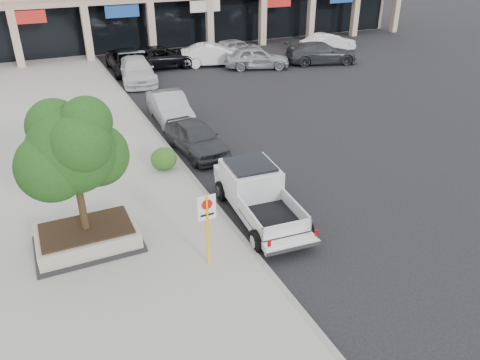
{
  "coord_description": "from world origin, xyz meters",
  "views": [
    {
      "loc": [
        -6.87,
        -11.02,
        8.86
      ],
      "look_at": [
        -1.06,
        1.5,
        1.57
      ],
      "focal_mm": 35.0,
      "sensor_mm": 36.0,
      "label": 1
    }
  ],
  "objects_px": {
    "curb_car_a": "(196,138)",
    "curb_car_c": "(137,70)",
    "planter_tree": "(76,148)",
    "planter": "(88,237)",
    "curb_car_b": "(170,108)",
    "no_parking_sign": "(207,220)",
    "lot_car_c": "(321,53)",
    "curb_car_d": "(129,61)",
    "lot_car_a": "(257,57)",
    "lot_car_e": "(235,48)",
    "lot_car_f": "(328,43)",
    "lot_car_b": "(214,55)",
    "lot_car_d": "(161,57)",
    "pickup_truck": "(261,197)"
  },
  "relations": [
    {
      "from": "pickup_truck",
      "to": "lot_car_a",
      "type": "height_order",
      "value": "pickup_truck"
    },
    {
      "from": "planter_tree",
      "to": "planter",
      "type": "bearing_deg",
      "value": -131.03
    },
    {
      "from": "no_parking_sign",
      "to": "lot_car_b",
      "type": "height_order",
      "value": "no_parking_sign"
    },
    {
      "from": "lot_car_f",
      "to": "planter_tree",
      "type": "bearing_deg",
      "value": 123.19
    },
    {
      "from": "no_parking_sign",
      "to": "curb_car_c",
      "type": "xyz_separation_m",
      "value": [
        2.92,
        20.44,
        -0.86
      ]
    },
    {
      "from": "lot_car_d",
      "to": "pickup_truck",
      "type": "bearing_deg",
      "value": 175.17
    },
    {
      "from": "lot_car_f",
      "to": "curb_car_c",
      "type": "bearing_deg",
      "value": 88.06
    },
    {
      "from": "curb_car_a",
      "to": "lot_car_f",
      "type": "height_order",
      "value": "lot_car_f"
    },
    {
      "from": "planter_tree",
      "to": "no_parking_sign",
      "type": "bearing_deg",
      "value": -40.16
    },
    {
      "from": "planter_tree",
      "to": "curb_car_d",
      "type": "bearing_deg",
      "value": 73.76
    },
    {
      "from": "lot_car_c",
      "to": "lot_car_f",
      "type": "distance_m",
      "value": 3.67
    },
    {
      "from": "pickup_truck",
      "to": "curb_car_c",
      "type": "relative_size",
      "value": 0.99
    },
    {
      "from": "planter_tree",
      "to": "curb_car_b",
      "type": "height_order",
      "value": "planter_tree"
    },
    {
      "from": "no_parking_sign",
      "to": "curb_car_a",
      "type": "relative_size",
      "value": 0.54
    },
    {
      "from": "lot_car_e",
      "to": "lot_car_f",
      "type": "height_order",
      "value": "lot_car_f"
    },
    {
      "from": "curb_car_c",
      "to": "curb_car_a",
      "type": "bearing_deg",
      "value": -85.0
    },
    {
      "from": "no_parking_sign",
      "to": "lot_car_c",
      "type": "xyz_separation_m",
      "value": [
        16.95,
        19.52,
        -0.84
      ]
    },
    {
      "from": "curb_car_b",
      "to": "curb_car_c",
      "type": "xyz_separation_m",
      "value": [
        0.24,
        8.14,
        0.02
      ]
    },
    {
      "from": "lot_car_c",
      "to": "lot_car_f",
      "type": "bearing_deg",
      "value": -26.37
    },
    {
      "from": "curb_car_c",
      "to": "curb_car_b",
      "type": "bearing_deg",
      "value": -85.0
    },
    {
      "from": "curb_car_a",
      "to": "curb_car_c",
      "type": "xyz_separation_m",
      "value": [
        0.37,
        12.49,
        0.05
      ]
    },
    {
      "from": "curb_car_b",
      "to": "lot_car_c",
      "type": "relative_size",
      "value": 0.84
    },
    {
      "from": "planter_tree",
      "to": "lot_car_d",
      "type": "height_order",
      "value": "planter_tree"
    },
    {
      "from": "planter",
      "to": "lot_car_d",
      "type": "bearing_deg",
      "value": 67.81
    },
    {
      "from": "lot_car_c",
      "to": "curb_car_c",
      "type": "bearing_deg",
      "value": 102.21
    },
    {
      "from": "curb_car_c",
      "to": "lot_car_c",
      "type": "distance_m",
      "value": 14.07
    },
    {
      "from": "curb_car_a",
      "to": "curb_car_b",
      "type": "distance_m",
      "value": 4.34
    },
    {
      "from": "curb_car_b",
      "to": "lot_car_f",
      "type": "relative_size",
      "value": 0.94
    },
    {
      "from": "lot_car_e",
      "to": "curb_car_d",
      "type": "bearing_deg",
      "value": 82.29
    },
    {
      "from": "lot_car_f",
      "to": "lot_car_d",
      "type": "bearing_deg",
      "value": 77.01
    },
    {
      "from": "planter_tree",
      "to": "lot_car_b",
      "type": "height_order",
      "value": "planter_tree"
    },
    {
      "from": "planter",
      "to": "lot_car_a",
      "type": "relative_size",
      "value": 0.67
    },
    {
      "from": "curb_car_b",
      "to": "lot_car_e",
      "type": "xyz_separation_m",
      "value": [
        9.0,
        11.55,
        0.03
      ]
    },
    {
      "from": "curb_car_d",
      "to": "lot_car_a",
      "type": "relative_size",
      "value": 1.19
    },
    {
      "from": "planter_tree",
      "to": "lot_car_b",
      "type": "distance_m",
      "value": 23.51
    },
    {
      "from": "planter",
      "to": "lot_car_d",
      "type": "xyz_separation_m",
      "value": [
        8.59,
        21.05,
        0.31
      ]
    },
    {
      "from": "planter_tree",
      "to": "curb_car_d",
      "type": "xyz_separation_m",
      "value": [
        6.01,
        20.61,
        -2.63
      ]
    },
    {
      "from": "lot_car_b",
      "to": "lot_car_c",
      "type": "distance_m",
      "value": 8.21
    },
    {
      "from": "curb_car_a",
      "to": "curb_car_c",
      "type": "relative_size",
      "value": 0.79
    },
    {
      "from": "planter_tree",
      "to": "pickup_truck",
      "type": "height_order",
      "value": "planter_tree"
    },
    {
      "from": "lot_car_c",
      "to": "planter",
      "type": "bearing_deg",
      "value": 146.46
    },
    {
      "from": "planter",
      "to": "curb_car_a",
      "type": "height_order",
      "value": "curb_car_a"
    },
    {
      "from": "curb_car_a",
      "to": "curb_car_d",
      "type": "xyz_separation_m",
      "value": [
        0.48,
        15.18,
        0.06
      ]
    },
    {
      "from": "lot_car_a",
      "to": "no_parking_sign",
      "type": "bearing_deg",
      "value": 169.39
    },
    {
      "from": "planter_tree",
      "to": "lot_car_f",
      "type": "bearing_deg",
      "value": 41.35
    },
    {
      "from": "no_parking_sign",
      "to": "curb_car_c",
      "type": "height_order",
      "value": "no_parking_sign"
    },
    {
      "from": "curb_car_b",
      "to": "lot_car_b",
      "type": "xyz_separation_m",
      "value": [
        6.6,
        10.12,
        0.05
      ]
    },
    {
      "from": "curb_car_b",
      "to": "curb_car_c",
      "type": "distance_m",
      "value": 8.15
    },
    {
      "from": "planter",
      "to": "curb_car_c",
      "type": "distance_m",
      "value": 19.06
    },
    {
      "from": "no_parking_sign",
      "to": "curb_car_d",
      "type": "xyz_separation_m",
      "value": [
        3.02,
        23.13,
        -0.85
      ]
    }
  ]
}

